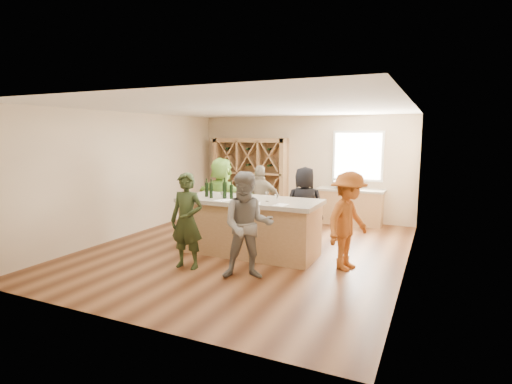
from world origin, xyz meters
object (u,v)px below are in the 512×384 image
at_px(wine_bottle_e, 231,192).
at_px(person_far_mid, 261,203).
at_px(wine_bottle_d, 224,191).
at_px(tasting_counter_base, 250,228).
at_px(person_near_right, 248,226).
at_px(person_server, 348,221).
at_px(person_far_right, 304,207).
at_px(wine_bottle_a, 207,190).
at_px(wine_bottle_b, 211,191).
at_px(wine_bottle_c, 225,190).
at_px(wine_rack, 250,177).
at_px(sink, 343,185).
at_px(person_far_left, 222,197).
at_px(person_near_left, 187,221).

xyz_separation_m(wine_bottle_e, person_far_mid, (0.08, 1.19, -0.40)).
bearing_deg(wine_bottle_d, tasting_counter_base, 24.52).
height_order(tasting_counter_base, person_near_right, person_near_right).
xyz_separation_m(person_server, person_far_right, (-1.13, 1.09, -0.02)).
distance_m(tasting_counter_base, wine_bottle_e, 0.80).
distance_m(wine_bottle_a, person_far_right, 2.04).
bearing_deg(person_near_right, tasting_counter_base, 89.15).
bearing_deg(person_server, person_far_right, 64.94).
height_order(wine_bottle_b, person_near_right, person_near_right).
relative_size(wine_bottle_c, person_far_right, 0.19).
bearing_deg(wine_rack, tasting_counter_base, -64.61).
relative_size(tasting_counter_base, wine_bottle_d, 8.40).
height_order(tasting_counter_base, person_far_mid, person_far_mid).
xyz_separation_m(sink, person_server, (0.88, -3.55, -0.17)).
xyz_separation_m(wine_bottle_d, person_far_right, (1.22, 1.18, -0.41)).
bearing_deg(wine_bottle_a, wine_bottle_c, 5.03).
bearing_deg(tasting_counter_base, person_server, -3.25).
relative_size(sink, person_server, 0.32).
bearing_deg(person_near_right, wine_bottle_e, 103.77).
bearing_deg(person_near_right, person_far_right, 58.67).
relative_size(wine_bottle_b, wine_bottle_d, 0.94).
bearing_deg(sink, person_near_right, -95.94).
xyz_separation_m(wine_bottle_d, wine_bottle_e, (0.13, 0.05, -0.02)).
bearing_deg(person_far_mid, wine_bottle_d, 62.02).
distance_m(person_far_mid, person_far_left, 0.97).
bearing_deg(wine_bottle_d, wine_bottle_a, 169.37).
bearing_deg(wine_bottle_e, person_far_mid, 86.25).
bearing_deg(wine_bottle_a, person_server, 0.11).
relative_size(wine_bottle_e, person_near_left, 0.16).
relative_size(wine_bottle_b, person_near_right, 0.17).
distance_m(wine_bottle_c, wine_bottle_d, 0.13).
bearing_deg(wine_bottle_c, person_near_right, -47.44).
xyz_separation_m(tasting_counter_base, person_far_left, (-1.20, 1.04, 0.39)).
bearing_deg(person_server, wine_bottle_e, 110.05).
xyz_separation_m(wine_bottle_b, wine_bottle_c, (0.22, 0.15, 0.01)).
distance_m(wine_rack, wine_bottle_a, 3.71).
bearing_deg(wine_bottle_d, sink, 67.98).
xyz_separation_m(wine_bottle_e, person_near_right, (0.86, -1.06, -0.35)).
bearing_deg(person_near_right, sink, 58.85).
bearing_deg(person_near_left, person_far_left, 100.64).
xyz_separation_m(wine_bottle_c, wine_bottle_e, (0.18, -0.07, -0.02)).
bearing_deg(tasting_counter_base, wine_bottle_e, -153.55).
relative_size(wine_rack, person_far_right, 1.33).
relative_size(person_server, person_far_mid, 1.03).
bearing_deg(wine_bottle_b, wine_bottle_e, 10.80).
relative_size(wine_bottle_a, wine_bottle_b, 0.98).
distance_m(wine_rack, wine_bottle_b, 3.86).
relative_size(sink, person_far_left, 0.30).
relative_size(person_near_left, person_far_mid, 1.01).
bearing_deg(wine_rack, sink, -1.49).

